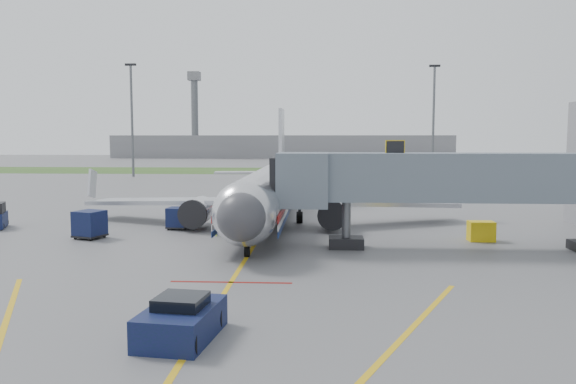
# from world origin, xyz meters

# --- Properties ---
(ground) EXTENTS (400.00, 400.00, 0.00)m
(ground) POSITION_xyz_m (0.00, 0.00, 0.00)
(ground) COLOR #565659
(ground) RESTS_ON ground
(grass_strip) EXTENTS (300.00, 25.00, 0.01)m
(grass_strip) POSITION_xyz_m (0.00, 90.00, 0.01)
(grass_strip) COLOR #2D4C1E
(grass_strip) RESTS_ON ground
(apron_markings) EXTENTS (21.52, 50.00, 0.01)m
(apron_markings) POSITION_xyz_m (0.00, -7.40, 0.00)
(apron_markings) COLOR gold
(apron_markings) RESTS_ON ground
(airliner) EXTENTS (32.10, 35.67, 10.25)m
(airliner) POSITION_xyz_m (0.00, 15.25, 2.65)
(airliner) COLOR silver
(airliner) RESTS_ON ground
(jet_bridge) EXTENTS (25.30, 4.00, 6.90)m
(jet_bridge) POSITION_xyz_m (12.86, 5.00, 4.47)
(jet_bridge) COLOR slate
(jet_bridge) RESTS_ON ground
(light_mast_left) EXTENTS (2.00, 0.44, 20.40)m
(light_mast_left) POSITION_xyz_m (-30.00, 70.00, 10.78)
(light_mast_left) COLOR #595B60
(light_mast_left) RESTS_ON ground
(light_mast_right) EXTENTS (2.00, 0.44, 20.40)m
(light_mast_right) POSITION_xyz_m (25.00, 75.00, 10.78)
(light_mast_right) COLOR #595B60
(light_mast_right) RESTS_ON ground
(distant_terminal) EXTENTS (120.00, 14.00, 8.00)m
(distant_terminal) POSITION_xyz_m (-10.00, 170.00, 4.00)
(distant_terminal) COLOR slate
(distant_terminal) RESTS_ON ground
(control_tower) EXTENTS (4.00, 4.00, 30.00)m
(control_tower) POSITION_xyz_m (-40.00, 165.00, 17.33)
(control_tower) COLOR #595B60
(control_tower) RESTS_ON ground
(pushback_tug) EXTENTS (2.70, 3.95, 1.54)m
(pushback_tug) POSITION_xyz_m (-0.50, -11.73, 0.64)
(pushback_tug) COLOR #0B1B32
(pushback_tug) RESTS_ON ground
(baggage_cart_a) EXTENTS (2.30, 2.30, 1.95)m
(baggage_cart_a) POSITION_xyz_m (-11.84, 7.39, 1.00)
(baggage_cart_a) COLOR #0B1B32
(baggage_cart_a) RESTS_ON ground
(baggage_cart_b) EXTENTS (1.68, 1.68, 1.68)m
(baggage_cart_b) POSITION_xyz_m (-6.68, 11.79, 0.85)
(baggage_cart_b) COLOR #0B1B32
(baggage_cart_b) RESTS_ON ground
(baggage_cart_c) EXTENTS (1.67, 1.67, 1.48)m
(baggage_cart_c) POSITION_xyz_m (-3.00, 13.50, 0.75)
(baggage_cart_c) COLOR #0B1B32
(baggage_cart_c) RESTS_ON ground
(belt_loader) EXTENTS (2.24, 4.73, 2.23)m
(belt_loader) POSITION_xyz_m (-2.54, 11.20, 0.55)
(belt_loader) COLOR #0B1B32
(belt_loader) RESTS_ON ground
(ground_power_cart) EXTENTS (1.72, 1.16, 1.36)m
(ground_power_cart) POSITION_xyz_m (15.34, 8.00, 0.67)
(ground_power_cart) COLOR yellow
(ground_power_cart) RESTS_ON ground
(ramp_worker) EXTENTS (0.67, 0.57, 1.55)m
(ramp_worker) POSITION_xyz_m (-3.00, 8.88, 0.77)
(ramp_worker) COLOR #B2E31A
(ramp_worker) RESTS_ON ground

